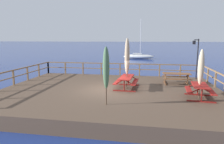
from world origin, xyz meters
The scene contains 12 objects.
ground_plane centered at (0.00, 0.00, 0.00)m, with size 600.00×600.00×0.00m, color navy.
wooden_deck centered at (0.00, 0.00, 0.35)m, with size 13.89×10.34×0.69m, color brown.
railing_waterside_far centered at (0.00, 5.02, 1.44)m, with size 13.69×0.10×1.09m.
railing_side_left centered at (-6.80, 0.00, 1.43)m, with size 0.10×10.14×1.09m.
picnic_table_mid_centre centered at (5.12, -1.13, 1.24)m, with size 1.56×1.83×0.78m.
picnic_table_front_left centered at (4.42, 2.42, 1.25)m, with size 1.93×1.42×0.78m.
picnic_table_back_right centered at (1.00, 0.54, 1.26)m, with size 1.53×2.21×0.78m.
patio_umbrella_tall_back_left centered at (5.10, -1.14, 2.39)m, with size 0.32×0.32×2.66m.
patio_umbrella_short_back centered at (0.35, -2.96, 2.50)m, with size 0.32×0.32×2.84m.
patio_umbrella_tall_back_right centered at (1.03, 0.53, 2.77)m, with size 0.32×0.32×3.26m.
lamp_post_hooked centered at (6.10, 4.34, 2.80)m, with size 0.55×0.51×3.20m.
sailboat_distant centered at (0.81, 27.57, 0.51)m, with size 6.06×1.89×7.72m.
Camera 1 is at (2.20, -12.17, 3.87)m, focal length 31.90 mm.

